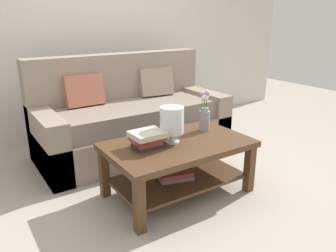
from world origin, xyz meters
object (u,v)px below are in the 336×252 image
couch (131,120)px  coffee_table (178,157)px  glass_hurricane_vase (172,121)px  book_stack_main (148,139)px  flower_pitcher (205,113)px

couch → coffee_table: size_ratio=1.73×
couch → glass_hurricane_vase: couch is taller
couch → book_stack_main: 1.10m
glass_hurricane_vase → flower_pitcher: bearing=12.3°
glass_hurricane_vase → couch: bearing=81.2°
couch → glass_hurricane_vase: (-0.16, -1.04, 0.29)m
couch → glass_hurricane_vase: 1.09m
book_stack_main → flower_pitcher: (0.63, 0.07, 0.09)m
couch → flower_pitcher: size_ratio=5.56×
coffee_table → glass_hurricane_vase: size_ratio=3.95×
coffee_table → book_stack_main: bearing=169.2°
coffee_table → flower_pitcher: (0.37, 0.12, 0.29)m
flower_pitcher → glass_hurricane_vase: bearing=-167.7°
book_stack_main → couch: bearing=69.7°
coffee_table → flower_pitcher: size_ratio=3.20×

